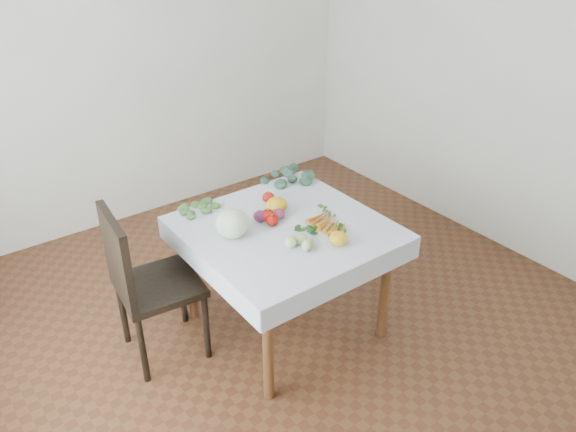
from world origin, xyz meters
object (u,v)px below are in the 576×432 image
(table, at_px, (285,241))
(cabbage, at_px, (232,224))
(heirloom_back, at_px, (277,205))
(carrot_bunch, at_px, (330,223))
(chair, at_px, (142,278))

(table, xyz_separation_m, cabbage, (-0.31, 0.09, 0.19))
(heirloom_back, distance_m, carrot_bunch, 0.36)
(table, relative_size, carrot_bunch, 3.24)
(table, relative_size, chair, 1.00)
(chair, bearing_deg, heirloom_back, -5.79)
(cabbage, height_order, carrot_bunch, cabbage)
(carrot_bunch, bearing_deg, heirloom_back, 114.71)
(chair, distance_m, heirloom_back, 0.92)
(carrot_bunch, bearing_deg, cabbage, 155.81)
(heirloom_back, bearing_deg, cabbage, -166.62)
(cabbage, relative_size, heirloom_back, 1.44)
(chair, height_order, cabbage, chair)
(cabbage, bearing_deg, table, -16.24)
(heirloom_back, height_order, carrot_bunch, heirloom_back)
(table, height_order, heirloom_back, heirloom_back)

